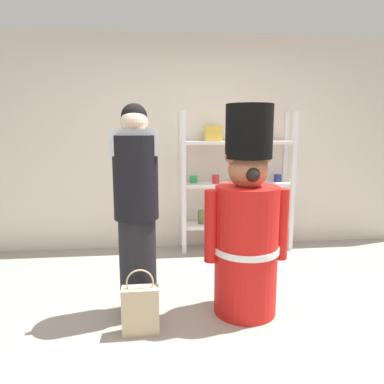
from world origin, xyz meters
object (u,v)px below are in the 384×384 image
teddy_bear_guard (247,226)px  shopping_bag (141,310)px  person_shopper (136,209)px  merchandise_shelf (236,178)px

teddy_bear_guard → shopping_bag: teddy_bear_guard is taller
teddy_bear_guard → person_shopper: (-0.86, 0.07, 0.14)m
merchandise_shelf → teddy_bear_guard: bearing=-100.1°
merchandise_shelf → shopping_bag: bearing=-121.5°
teddy_bear_guard → shopping_bag: (-0.84, -0.24, -0.53)m
person_shopper → shopping_bag: size_ratio=3.38×
merchandise_shelf → teddy_bear_guard: 1.63m
person_shopper → shopping_bag: 0.75m
teddy_bear_guard → shopping_bag: bearing=-164.0°
person_shopper → teddy_bear_guard: bearing=-4.6°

